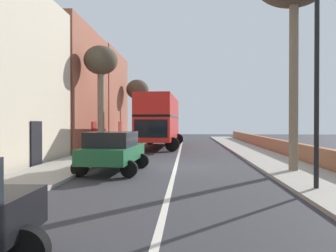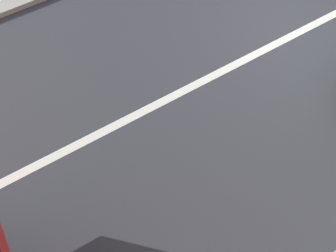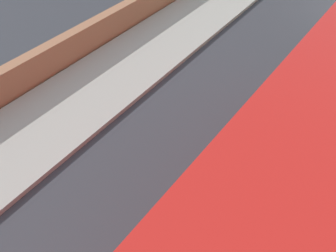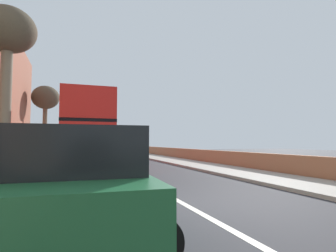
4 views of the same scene
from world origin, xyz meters
name	(u,v)px [view 4 (image 4 of 4)]	position (x,y,z in m)	size (l,w,h in m)	color
ground_plane	(185,204)	(0.00, 0.00, 0.00)	(84.00, 84.00, 0.00)	#333338
road_centre_line	(185,204)	(0.00, 0.00, 0.00)	(0.16, 54.00, 0.01)	silver
sidewalk_right	(335,189)	(4.90, 0.00, 0.06)	(2.60, 60.00, 0.12)	#9E998E
double_decker_bus	(86,128)	(-1.70, 11.79, 2.35)	(3.76, 10.61, 4.06)	red
parked_car_green_left_0	(74,178)	(-2.50, -1.60, 0.94)	(2.64, 4.28, 1.66)	#1E6038
street_tree_left_0	(46,99)	(-4.94, 21.25, 5.49)	(2.46, 2.46, 6.62)	brown
street_tree_left_4	(8,38)	(-5.12, 6.48, 5.78)	(2.21, 2.21, 6.94)	#7A6B56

